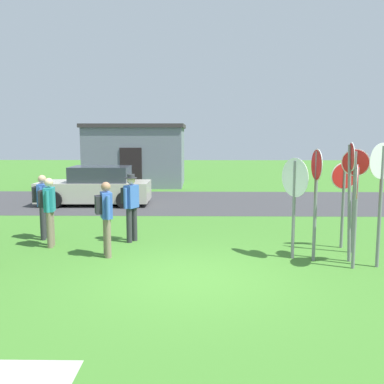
% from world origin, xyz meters
% --- Properties ---
extents(ground_plane, '(80.00, 80.00, 0.00)m').
position_xyz_m(ground_plane, '(0.00, 0.00, 0.00)').
color(ground_plane, '#3D7528').
extents(street_asphalt, '(60.00, 6.40, 0.01)m').
position_xyz_m(street_asphalt, '(0.00, 9.59, 0.00)').
color(street_asphalt, '#38383A').
rests_on(street_asphalt, ground).
extents(building_background, '(5.31, 4.01, 3.31)m').
position_xyz_m(building_background, '(-3.34, 15.66, 1.66)').
color(building_background, slate).
rests_on(building_background, ground).
extents(parked_car_on_street, '(4.32, 2.06, 1.51)m').
position_xyz_m(parked_car_on_street, '(-3.95, 8.84, 0.69)').
color(parked_car_on_street, '#B7B2A3').
rests_on(parked_car_on_street, ground).
extents(stop_sign_nearest, '(0.17, 0.61, 2.57)m').
position_xyz_m(stop_sign_nearest, '(3.32, 1.19, 1.69)').
color(stop_sign_nearest, slate).
rests_on(stop_sign_nearest, ground).
extents(stop_sign_rear_right, '(0.65, 0.11, 2.08)m').
position_xyz_m(stop_sign_rear_right, '(3.57, 2.32, 1.39)').
color(stop_sign_rear_right, slate).
rests_on(stop_sign_rear_right, ground).
extents(stop_sign_far_back, '(0.08, 0.68, 2.43)m').
position_xyz_m(stop_sign_far_back, '(2.61, 1.23, 1.63)').
color(stop_sign_far_back, slate).
rests_on(stop_sign_far_back, ground).
extents(stop_sign_tallest, '(0.26, 0.67, 2.13)m').
position_xyz_m(stop_sign_tallest, '(3.27, 0.68, 1.45)').
color(stop_sign_tallest, slate).
rests_on(stop_sign_tallest, ground).
extents(stop_sign_leaning_left, '(0.66, 0.34, 2.56)m').
position_xyz_m(stop_sign_leaning_left, '(3.80, 0.78, 1.74)').
color(stop_sign_leaning_left, slate).
rests_on(stop_sign_leaning_left, ground).
extents(stop_sign_leaning_right, '(0.42, 0.76, 2.23)m').
position_xyz_m(stop_sign_leaning_right, '(2.19, 1.40, 1.54)').
color(stop_sign_leaning_right, slate).
rests_on(stop_sign_leaning_right, ground).
extents(stop_sign_low_front, '(0.57, 0.32, 2.41)m').
position_xyz_m(stop_sign_low_front, '(3.65, 1.85, 1.60)').
color(stop_sign_low_front, slate).
rests_on(stop_sign_low_front, ground).
extents(person_in_dark_shirt, '(0.39, 0.57, 1.69)m').
position_xyz_m(person_in_dark_shirt, '(-3.53, 2.31, 0.98)').
color(person_in_dark_shirt, '#7A6B56').
rests_on(person_in_dark_shirt, ground).
extents(person_with_sunhat, '(0.44, 0.54, 1.69)m').
position_xyz_m(person_with_sunhat, '(-1.97, 1.46, 0.98)').
color(person_with_sunhat, '#7A6B56').
rests_on(person_with_sunhat, ground).
extents(person_in_blue, '(0.38, 0.57, 1.69)m').
position_xyz_m(person_in_blue, '(-3.98, 3.09, 0.98)').
color(person_in_blue, '#2D2D33').
rests_on(person_in_blue, ground).
extents(person_near_signs, '(0.46, 0.51, 1.74)m').
position_xyz_m(person_near_signs, '(-1.63, 2.86, 1.01)').
color(person_near_signs, '#2D2D33').
rests_on(person_near_signs, ground).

